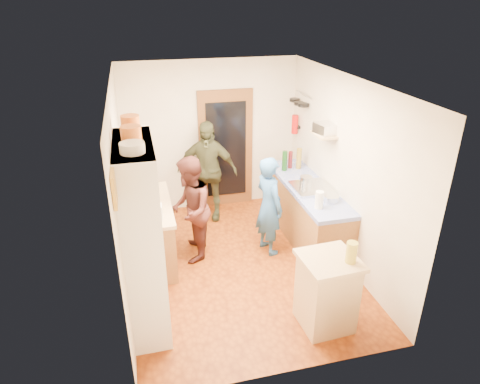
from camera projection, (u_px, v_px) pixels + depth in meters
name	position (u px, v px, depth m)	size (l,w,h in m)	color
floor	(239.00, 264.00, 6.17)	(3.00, 4.00, 0.02)	#92410F
ceiling	(239.00, 80.00, 5.06)	(3.00, 4.00, 0.02)	silver
wall_back	(211.00, 136.00, 7.38)	(3.00, 0.02, 2.60)	beige
wall_front	(293.00, 268.00, 3.85)	(3.00, 0.02, 2.60)	beige
wall_left	(121.00, 194.00, 5.29)	(0.02, 4.00, 2.60)	beige
wall_right	(344.00, 171.00, 5.95)	(0.02, 4.00, 2.60)	beige
door_frame	(226.00, 150.00, 7.51)	(0.95, 0.06, 2.10)	brown
door_glass	(226.00, 150.00, 7.48)	(0.70, 0.02, 1.70)	black
hutch_body	(143.00, 238.00, 4.71)	(0.40, 1.20, 2.20)	white
hutch_top_shelf	(132.00, 145.00, 4.26)	(0.40, 1.14, 0.04)	white
plate_stack	(132.00, 148.00, 3.97)	(0.24, 0.24, 0.10)	white
orange_pot_a	(131.00, 134.00, 4.24)	(0.21, 0.21, 0.16)	orange
orange_pot_b	(130.00, 124.00, 4.55)	(0.20, 0.20, 0.18)	orange
left_counter_base	(151.00, 233.00, 6.12)	(0.60, 1.40, 0.85)	brown
left_counter_top	(148.00, 205.00, 5.93)	(0.64, 1.44, 0.05)	tan
toaster	(153.00, 212.00, 5.50)	(0.24, 0.16, 0.18)	white
kettle	(144.00, 203.00, 5.72)	(0.18, 0.18, 0.20)	white
orange_bowl	(153.00, 197.00, 6.02)	(0.18, 0.18, 0.08)	orange
chopping_board	(147.00, 189.00, 6.35)	(0.30, 0.22, 0.03)	tan
right_counter_base	(306.00, 213.00, 6.70)	(0.60, 2.20, 0.84)	brown
right_counter_top	(308.00, 187.00, 6.51)	(0.62, 2.22, 0.06)	#1128AC
hob	(312.00, 188.00, 6.36)	(0.55, 0.58, 0.04)	silver
pot_on_hob	(306.00, 180.00, 6.41)	(0.19, 0.19, 0.12)	silver
bottle_a	(285.00, 161.00, 6.96)	(0.08, 0.08, 0.33)	#143F14
bottle_b	(290.00, 160.00, 7.07)	(0.07, 0.07, 0.28)	#591419
bottle_c	(299.00, 158.00, 7.04)	(0.09, 0.09, 0.35)	olive
paper_towel	(319.00, 200.00, 5.75)	(0.11, 0.11, 0.24)	white
mixing_bowl	(331.00, 198.00, 5.98)	(0.23, 0.23, 0.09)	silver
island_base	(326.00, 294.00, 4.89)	(0.55, 0.55, 0.86)	tan
island_top	(330.00, 261.00, 4.69)	(0.62, 0.62, 0.05)	tan
cutting_board	(324.00, 258.00, 4.72)	(0.35, 0.28, 0.02)	white
oil_jar	(352.00, 252.00, 4.58)	(0.12, 0.12, 0.24)	#AD9E2D
pan_rail	(303.00, 94.00, 6.96)	(0.02, 0.02, 0.65)	silver
pan_hang_a	(303.00, 105.00, 6.85)	(0.18, 0.18, 0.05)	black
pan_hang_b	(299.00, 103.00, 7.04)	(0.16, 0.16, 0.05)	black
pan_hang_c	(295.00, 100.00, 7.21)	(0.17, 0.17, 0.05)	black
wall_shelf	(324.00, 135.00, 6.15)	(0.26, 0.42, 0.03)	tan
radio	(324.00, 129.00, 6.11)	(0.22, 0.30, 0.15)	silver
ext_bracket	(298.00, 127.00, 7.37)	(0.06, 0.10, 0.04)	black
fire_extinguisher	(295.00, 124.00, 7.34)	(0.11, 0.11, 0.32)	red
picture_frame	(114.00, 189.00, 3.61)	(0.03, 0.25, 0.30)	gold
person_hob	(271.00, 206.00, 6.19)	(0.55, 0.36, 1.50)	#2B599C
person_left	(192.00, 209.00, 6.06)	(0.75, 0.59, 1.55)	#431D19
person_back	(208.00, 171.00, 7.11)	(1.00, 0.42, 1.71)	#353722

